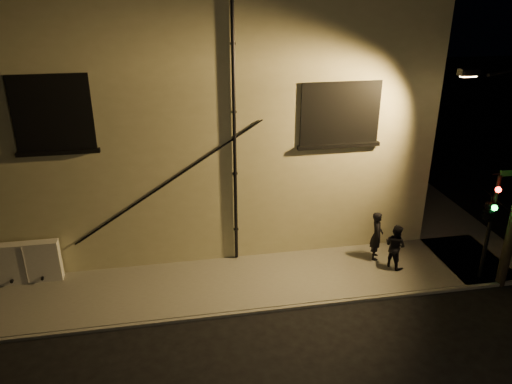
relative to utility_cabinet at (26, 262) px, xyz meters
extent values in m
plane|color=black|center=(8.44, -2.70, -0.80)|extent=(90.00, 90.00, 0.00)
cube|color=#5F5E55|center=(5.44, -1.20, -0.74)|extent=(20.00, 3.00, 0.12)
cube|color=#5F5E55|center=(14.94, 5.30, -0.74)|extent=(3.00, 16.00, 0.12)
cube|color=#B9B385|center=(5.44, 6.30, 3.45)|extent=(16.00, 12.00, 8.50)
cube|color=black|center=(1.44, 0.28, 4.60)|extent=(2.20, 0.10, 2.20)
cube|color=black|center=(1.44, 0.29, 4.60)|extent=(1.98, 0.05, 1.98)
cube|color=black|center=(10.04, 0.28, 4.20)|extent=(2.60, 0.10, 2.00)
cube|color=black|center=(10.04, 0.29, 4.20)|extent=(2.38, 0.05, 1.78)
cylinder|color=black|center=(6.64, 0.22, 3.51)|extent=(0.11, 0.11, 8.30)
cylinder|color=black|center=(4.44, 0.25, 2.20)|extent=(5.96, 0.04, 3.75)
cylinder|color=black|center=(4.56, 0.25, 2.26)|extent=(5.96, 0.04, 3.75)
cube|color=beige|center=(0.00, 0.00, 0.00)|extent=(2.05, 0.35, 1.35)
imported|color=black|center=(11.29, -0.62, 0.18)|extent=(0.60, 0.73, 1.70)
imported|color=black|center=(11.68, -1.25, 0.08)|extent=(0.86, 0.92, 1.51)
cylinder|color=black|center=(14.13, -2.35, 1.07)|extent=(0.12, 0.12, 3.49)
imported|color=black|center=(13.91, -2.47, 1.81)|extent=(0.73, 2.14, 0.85)
sphere|color=#FF140C|center=(13.93, -2.65, 2.50)|extent=(0.17, 0.17, 0.17)
sphere|color=#14FF3F|center=(13.93, -2.65, 1.92)|extent=(0.17, 0.17, 0.17)
cube|color=#0C4C1E|center=(14.48, -2.35, 2.87)|extent=(0.70, 0.03, 0.18)
cylinder|color=black|center=(13.84, -2.15, 5.81)|extent=(1.80, 0.98, 0.10)
cube|color=black|center=(13.04, -1.60, 5.71)|extent=(0.55, 0.28, 0.18)
cube|color=#FFC672|center=(13.04, -1.60, 5.61)|extent=(0.42, 0.20, 0.04)
camera|label=1|loc=(4.63, -14.43, 8.16)|focal=35.00mm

